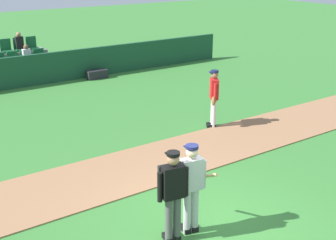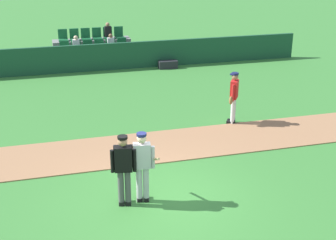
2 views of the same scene
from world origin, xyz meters
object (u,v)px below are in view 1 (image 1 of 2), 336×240
at_px(batter_grey_jersey, 191,185).
at_px(umpire_home_plate, 173,192).
at_px(runner_red_jersey, 214,97).
at_px(equipment_bag, 97,74).

distance_m(batter_grey_jersey, umpire_home_plate, 0.45).
bearing_deg(runner_red_jersey, umpire_home_plate, -136.86).
distance_m(runner_red_jersey, equipment_bag, 7.39).
xyz_separation_m(runner_red_jersey, equipment_bag, (-0.29, 7.34, -0.78)).
relative_size(batter_grey_jersey, runner_red_jersey, 1.00).
xyz_separation_m(batter_grey_jersey, umpire_home_plate, (-0.44, -0.04, 0.03)).
relative_size(batter_grey_jersey, equipment_bag, 1.96).
distance_m(umpire_home_plate, equipment_bag, 12.20).
distance_m(umpire_home_plate, runner_red_jersey, 6.01).
bearing_deg(equipment_bag, runner_red_jersey, -87.77).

